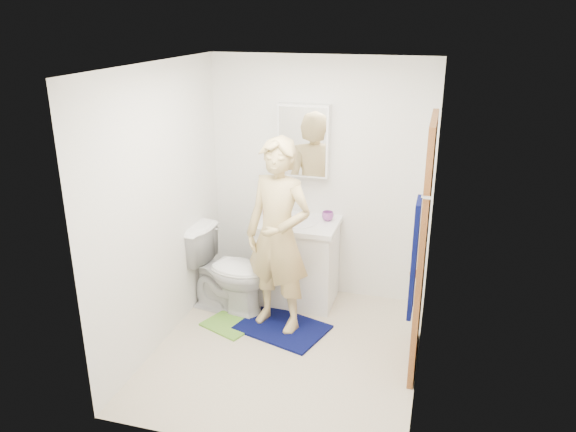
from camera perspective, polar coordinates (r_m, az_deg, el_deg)
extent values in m
cube|color=beige|center=(5.00, -0.15, -13.60)|extent=(2.20, 2.40, 0.02)
cube|color=white|center=(4.18, -0.19, 15.22)|extent=(2.20, 2.40, 0.02)
cube|color=white|center=(5.56, 3.25, 3.70)|extent=(2.20, 0.02, 2.40)
cube|color=white|center=(3.40, -5.81, -7.41)|extent=(2.20, 0.02, 2.40)
cube|color=white|center=(4.85, -12.88, 0.75)|extent=(0.02, 2.40, 2.40)
cube|color=white|center=(4.30, 14.22, -1.90)|extent=(0.02, 2.40, 2.40)
cube|color=white|center=(5.61, 0.93, -4.87)|extent=(0.75, 0.55, 0.80)
cube|color=white|center=(5.44, 0.95, -0.80)|extent=(0.79, 0.59, 0.05)
cylinder|color=white|center=(5.44, 0.96, -0.66)|extent=(0.40, 0.40, 0.03)
cylinder|color=silver|center=(5.58, 1.43, 0.65)|extent=(0.03, 0.03, 0.12)
cube|color=white|center=(5.43, 1.62, 7.68)|extent=(0.50, 0.12, 0.70)
cube|color=white|center=(5.37, 1.45, 7.55)|extent=(0.46, 0.01, 0.66)
cube|color=#9D5C2B|center=(4.50, 13.54, -3.23)|extent=(0.05, 0.80, 2.05)
sphere|color=gold|center=(4.24, 12.69, -5.76)|extent=(0.07, 0.07, 0.07)
cube|color=#070C45|center=(3.75, 12.71, -4.22)|extent=(0.03, 0.24, 0.80)
cylinder|color=silver|center=(3.60, 13.84, 1.83)|extent=(0.06, 0.02, 0.02)
imported|color=white|center=(5.47, -6.14, -5.49)|extent=(0.88, 0.59, 0.83)
cube|color=#070C45|center=(5.29, -0.58, -11.28)|extent=(0.91, 0.76, 0.02)
cube|color=#6CAF3A|center=(5.38, -5.90, -10.85)|extent=(0.56, 0.52, 0.02)
imported|color=#B26353|center=(5.44, -1.97, 0.51)|extent=(0.11, 0.11, 0.19)
imported|color=#914497|center=(5.46, 4.06, -0.01)|extent=(0.15, 0.15, 0.09)
imported|color=tan|center=(4.94, -0.98, -2.07)|extent=(0.74, 0.59, 1.76)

